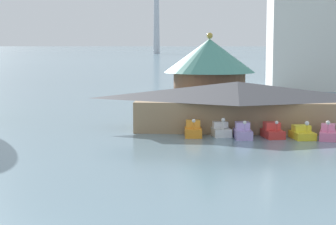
{
  "coord_description": "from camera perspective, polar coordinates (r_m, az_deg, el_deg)",
  "views": [
    {
      "loc": [
        8.31,
        -23.41,
        8.52
      ],
      "look_at": [
        4.51,
        23.01,
        3.03
      ],
      "focal_mm": 64.96,
      "sensor_mm": 36.0,
      "label": 1
    }
  ],
  "objects": [
    {
      "name": "boathouse",
      "position": [
        59.37,
        6.51,
        0.79
      ],
      "size": [
        20.89,
        8.89,
        4.62
      ],
      "color": "#9E7F5B",
      "rests_on": "ground"
    },
    {
      "name": "pedal_boat_white",
      "position": [
        55.24,
        4.94,
        -1.63
      ],
      "size": [
        2.07,
        3.01,
        1.77
      ],
      "rotation": [
        0.0,
        0.0,
        -1.37
      ],
      "color": "white",
      "rests_on": "ground"
    },
    {
      "name": "pedal_boat_red",
      "position": [
        54.73,
        9.78,
        -1.77
      ],
      "size": [
        2.08,
        2.93,
        1.65
      ],
      "rotation": [
        0.0,
        0.0,
        -1.35
      ],
      "color": "red",
      "rests_on": "ground"
    },
    {
      "name": "pedal_boat_lavender",
      "position": [
        53.94,
        7.03,
        -1.81
      ],
      "size": [
        1.67,
        2.92,
        1.72
      ],
      "rotation": [
        0.0,
        0.0,
        -1.48
      ],
      "color": "#B299D8",
      "rests_on": "ground"
    },
    {
      "name": "pedal_boat_orange",
      "position": [
        54.45,
        2.37,
        -1.67
      ],
      "size": [
        1.67,
        2.46,
        1.73
      ],
      "rotation": [
        0.0,
        0.0,
        -1.49
      ],
      "color": "orange",
      "rests_on": "ground"
    },
    {
      "name": "pedal_boat_pink",
      "position": [
        54.71,
        14.78,
        -1.9
      ],
      "size": [
        1.91,
        3.03,
        1.8
      ],
      "rotation": [
        0.0,
        0.0,
        -1.77
      ],
      "color": "pink",
      "rests_on": "ground"
    },
    {
      "name": "green_roof_pavilion",
      "position": [
        69.55,
        3.9,
        3.72
      ],
      "size": [
        10.36,
        10.36,
        9.48
      ],
      "color": "brown",
      "rests_on": "ground"
    },
    {
      "name": "pedal_boat_yellow",
      "position": [
        54.57,
        12.48,
        -1.92
      ],
      "size": [
        2.2,
        2.92,
        1.71
      ],
      "rotation": [
        0.0,
        0.0,
        -1.36
      ],
      "color": "yellow",
      "rests_on": "ground"
    }
  ]
}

